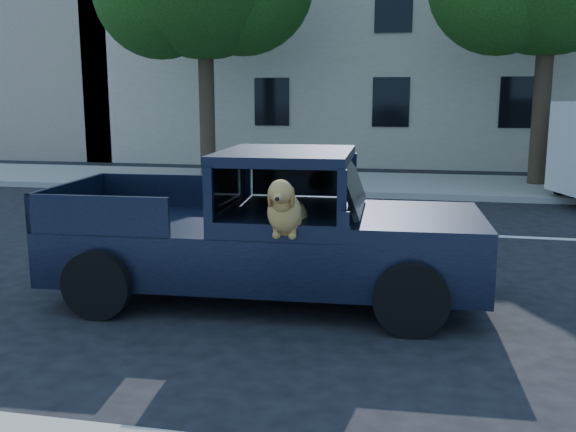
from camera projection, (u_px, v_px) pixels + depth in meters
name	position (u px, v px, depth m)	size (l,w,h in m)	color
ground	(264.00, 280.00, 8.60)	(120.00, 120.00, 0.00)	black
far_sidewalk	(344.00, 183.00, 17.44)	(60.00, 4.00, 0.15)	gray
lane_stripes	(417.00, 233.00, 11.47)	(21.60, 0.14, 0.01)	silver
building_main	(453.00, 36.00, 23.04)	(26.00, 6.00, 9.00)	beige
building_left	(8.00, 57.00, 26.70)	(12.00, 6.00, 8.00)	tan
pickup_truck	(259.00, 249.00, 7.72)	(5.13, 2.65, 1.80)	black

